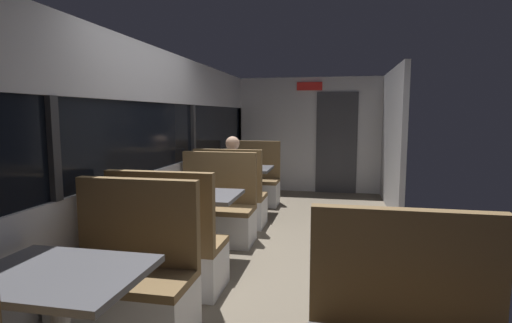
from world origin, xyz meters
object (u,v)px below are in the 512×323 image
(bench_near_window_facing_entry, at_px, (128,289))
(coffee_cup_primary, at_px, (202,191))
(dining_table_near_window, at_px, (59,289))
(dining_table_far_window, at_px, (242,174))
(bench_far_window_facing_end, at_px, (231,203))
(bench_far_window_facing_entry, at_px, (252,185))
(bench_mid_window_facing_entry, at_px, (216,215))
(dining_table_mid_window, at_px, (196,203))
(bench_mid_window_facing_end, at_px, (169,254))
(seated_passenger, at_px, (232,187))

(bench_near_window_facing_entry, height_order, coffee_cup_primary, bench_near_window_facing_entry)
(dining_table_near_window, distance_m, dining_table_far_window, 4.23)
(bench_far_window_facing_end, distance_m, bench_far_window_facing_entry, 1.40)
(coffee_cup_primary, bearing_deg, bench_far_window_facing_entry, 92.07)
(bench_mid_window_facing_entry, bearing_deg, bench_near_window_facing_entry, -90.00)
(bench_near_window_facing_entry, relative_size, coffee_cup_primary, 12.22)
(dining_table_mid_window, bearing_deg, coffee_cup_primary, -41.18)
(dining_table_far_window, height_order, bench_far_window_facing_entry, bench_far_window_facing_entry)
(dining_table_near_window, bearing_deg, bench_far_window_facing_entry, 90.00)
(bench_mid_window_facing_end, relative_size, bench_far_window_facing_entry, 1.00)
(bench_far_window_facing_entry, xyz_separation_m, seated_passenger, (0.00, -1.33, 0.21))
(dining_table_mid_window, distance_m, bench_mid_window_facing_end, 0.77)
(bench_near_window_facing_entry, distance_m, bench_far_window_facing_entry, 4.23)
(bench_far_window_facing_end, height_order, seated_passenger, seated_passenger)
(bench_mid_window_facing_end, relative_size, dining_table_far_window, 1.22)
(dining_table_near_window, xyz_separation_m, bench_mid_window_facing_entry, (0.00, 2.81, -0.31))
(dining_table_mid_window, distance_m, bench_far_window_facing_end, 1.45)
(seated_passenger, bearing_deg, dining_table_near_window, -90.00)
(bench_mid_window_facing_entry, relative_size, bench_far_window_facing_end, 1.00)
(bench_near_window_facing_entry, distance_m, bench_mid_window_facing_entry, 2.11)
(bench_mid_window_facing_end, bearing_deg, bench_far_window_facing_entry, 90.00)
(dining_table_far_window, bearing_deg, dining_table_near_window, -90.00)
(bench_mid_window_facing_end, xyz_separation_m, bench_mid_window_facing_entry, (0.00, 1.40, 0.00))
(dining_table_near_window, relative_size, dining_table_far_window, 1.00)
(bench_near_window_facing_entry, bearing_deg, dining_table_far_window, 90.00)
(dining_table_near_window, bearing_deg, bench_mid_window_facing_end, 90.00)
(bench_near_window_facing_entry, height_order, bench_far_window_facing_end, same)
(bench_near_window_facing_entry, xyz_separation_m, bench_mid_window_facing_end, (0.00, 0.71, 0.00))
(dining_table_near_window, relative_size, coffee_cup_primary, 10.00)
(dining_table_near_window, height_order, bench_far_window_facing_entry, bench_far_window_facing_entry)
(bench_mid_window_facing_end, distance_m, dining_table_far_window, 2.83)
(bench_far_window_facing_entry, relative_size, seated_passenger, 0.87)
(coffee_cup_primary, bearing_deg, dining_table_near_window, -92.97)
(bench_near_window_facing_entry, xyz_separation_m, seated_passenger, (0.00, 2.90, 0.21))
(bench_mid_window_facing_entry, bearing_deg, coffee_cup_primary, -82.44)
(bench_mid_window_facing_entry, height_order, seated_passenger, seated_passenger)
(dining_table_mid_window, distance_m, bench_mid_window_facing_entry, 0.77)
(bench_near_window_facing_entry, bearing_deg, bench_far_window_facing_entry, 90.00)
(dining_table_near_window, xyz_separation_m, dining_table_far_window, (0.00, 4.23, 0.00))
(dining_table_mid_window, bearing_deg, bench_far_window_facing_end, 90.00)
(bench_far_window_facing_end, bearing_deg, seated_passenger, 90.00)
(bench_mid_window_facing_entry, distance_m, coffee_cup_primary, 0.92)
(dining_table_mid_window, height_order, bench_far_window_facing_entry, bench_far_window_facing_entry)
(dining_table_mid_window, distance_m, coffee_cup_primary, 0.20)
(bench_mid_window_facing_end, xyz_separation_m, dining_table_far_window, (0.00, 2.81, 0.31))
(bench_mid_window_facing_end, relative_size, bench_far_window_facing_end, 1.00)
(dining_table_far_window, height_order, bench_far_window_facing_end, bench_far_window_facing_end)
(dining_table_far_window, relative_size, bench_far_window_facing_entry, 0.82)
(bench_near_window_facing_entry, bearing_deg, bench_mid_window_facing_entry, 90.00)
(dining_table_near_window, xyz_separation_m, bench_near_window_facing_entry, (0.00, 0.70, -0.31))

